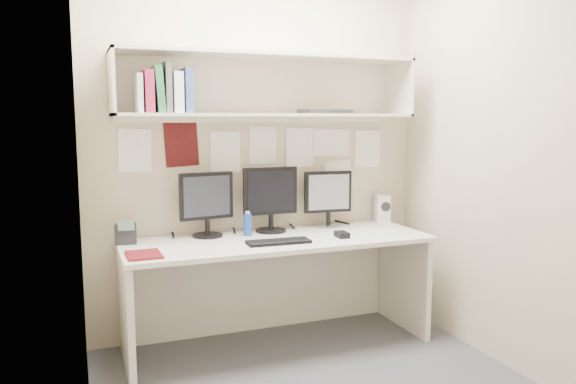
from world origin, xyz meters
name	(u,v)px	position (x,y,z in m)	size (l,w,h in m)	color
wall_back	(260,148)	(0.00, 1.00, 1.30)	(2.40, 0.02, 2.60)	#BAAB8E
wall_front	(429,175)	(0.00, -1.00, 1.30)	(2.40, 0.02, 2.60)	#BAAB8E
wall_left	(79,164)	(-1.20, 0.00, 1.30)	(0.02, 2.00, 2.60)	#BAAB8E
wall_right	(498,153)	(1.20, 0.00, 1.30)	(0.02, 2.00, 2.60)	#BAAB8E
desk	(277,292)	(0.00, 0.65, 0.37)	(2.00, 0.70, 0.73)	beige
overhead_hutch	(266,86)	(0.00, 0.86, 1.72)	(2.00, 0.38, 0.40)	beige
pinned_papers	(260,155)	(0.00, 0.99, 1.25)	(1.92, 0.01, 0.48)	white
monitor_left	(207,201)	(-0.42, 0.87, 0.96)	(0.37, 0.20, 0.43)	black
monitor_center	(270,196)	(0.03, 0.87, 0.97)	(0.38, 0.21, 0.45)	black
monitor_right	(328,196)	(0.47, 0.87, 0.95)	(0.35, 0.19, 0.40)	#A5A5AA
keyboard	(278,242)	(-0.05, 0.50, 0.74)	(0.40, 0.14, 0.02)	black
mouse	(342,235)	(0.41, 0.52, 0.75)	(0.07, 0.12, 0.04)	black
speaker	(382,208)	(0.94, 0.91, 0.83)	(0.12, 0.13, 0.21)	silver
blue_bottle	(248,224)	(-0.16, 0.79, 0.81)	(0.05, 0.05, 0.16)	#16409A
maroon_notebook	(144,255)	(-0.87, 0.47, 0.74)	(0.19, 0.23, 0.01)	#5C0F13
desk_phone	(126,234)	(-0.94, 0.84, 0.79)	(0.14, 0.13, 0.16)	black
book_stack	(165,91)	(-0.69, 0.75, 1.67)	(0.33, 0.19, 0.30)	beige
hutch_tray	(326,112)	(0.40, 0.78, 1.55)	(0.38, 0.15, 0.03)	black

